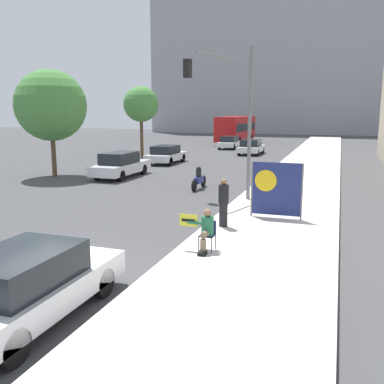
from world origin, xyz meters
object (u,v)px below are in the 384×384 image
seated_protester (206,229)px  motorcycle_on_road (199,179)px  car_on_road_far_lane (230,142)px  street_tree_near_curb (51,106)px  parked_car_curbside (26,285)px  car_on_road_distant (251,147)px  city_bus_on_road (236,128)px  protest_banner (276,189)px  traffic_light_pole (227,98)px  jogger_on_sidewalk (223,202)px  car_on_road_midblock (166,154)px  car_on_road_nearest (121,165)px  street_tree_midblock (141,104)px

seated_protester → motorcycle_on_road: size_ratio=0.55×
car_on_road_far_lane → street_tree_near_curb: (-5.36, -23.06, 3.62)m
parked_car_curbside → car_on_road_distant: parked_car_curbside is taller
seated_protester → city_bus_on_road: size_ratio=0.10×
protest_banner → traffic_light_pole: traffic_light_pole is taller
parked_car_curbside → city_bus_on_road: city_bus_on_road is taller
jogger_on_sidewalk → car_on_road_midblock: 19.28m
car_on_road_nearest → street_tree_near_curb: 5.47m
seated_protester → car_on_road_distant: (-4.45, 28.76, -0.09)m
street_tree_near_curb → street_tree_midblock: (0.18, 12.07, 0.24)m
parked_car_curbside → car_on_road_midblock: (-7.13, 24.28, -0.02)m
seated_protester → motorcycle_on_road: (-3.43, 9.88, -0.27)m
protest_banner → parked_car_curbside: protest_banner is taller
seated_protester → traffic_light_pole: traffic_light_pole is taller
car_on_road_far_lane → street_tree_near_curb: street_tree_near_curb is taller
car_on_road_nearest → car_on_road_distant: size_ratio=1.07×
car_on_road_far_lane → protest_banner: bearing=-72.9°
jogger_on_sidewalk → car_on_road_far_lane: bearing=-63.2°
parked_car_curbside → motorcycle_on_road: 14.57m
motorcycle_on_road → street_tree_midblock: street_tree_midblock is taller
street_tree_near_curb → street_tree_midblock: 12.08m
car_on_road_far_lane → parked_car_curbside: bearing=-81.6°
protest_banner → city_bus_on_road: 38.96m
jogger_on_sidewalk → parked_car_curbside: (-1.95, -7.27, -0.28)m
seated_protester → street_tree_near_curb: (-13.24, 11.18, 3.52)m
car_on_road_distant → street_tree_midblock: size_ratio=0.74×
seated_protester → car_on_road_nearest: bearing=130.5°
protest_banner → motorcycle_on_road: (-4.70, 5.49, -0.71)m
traffic_light_pole → parked_car_curbside: size_ratio=1.46×
traffic_light_pole → car_on_road_far_lane: bearing=103.6°
protest_banner → parked_car_curbside: bearing=-110.8°
seated_protester → street_tree_midblock: (-13.06, 23.25, 3.76)m
traffic_light_pole → city_bus_on_road: size_ratio=0.56×
seated_protester → protest_banner: protest_banner is taller
street_tree_near_curb → car_on_road_nearest: bearing=14.3°
car_on_road_midblock → motorcycle_on_road: car_on_road_midblock is taller
car_on_road_midblock → city_bus_on_road: city_bus_on_road is taller
car_on_road_nearest → city_bus_on_road: size_ratio=0.42×
parked_car_curbside → street_tree_midblock: street_tree_midblock is taller
city_bus_on_road → street_tree_midblock: 19.33m
seated_protester → protest_banner: 4.59m
car_on_road_midblock → seated_protester: bearing=-64.7°
traffic_light_pole → street_tree_midblock: (-11.60, 15.53, 0.03)m
protest_banner → traffic_light_pole: (-2.73, 3.33, 3.29)m
seated_protester → jogger_on_sidewalk: 2.65m
car_on_road_distant → street_tree_near_curb: street_tree_near_curb is taller
seated_protester → city_bus_on_road: 42.93m
seated_protester → street_tree_near_curb: bearing=143.3°
city_bus_on_road → protest_banner: bearing=-74.7°
car_on_road_nearest → car_on_road_far_lane: bearing=86.6°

